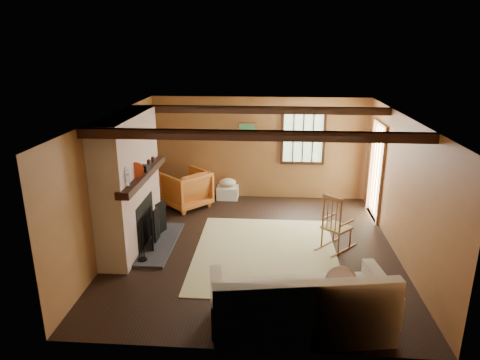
# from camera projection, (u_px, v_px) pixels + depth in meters

# --- Properties ---
(ground) EXTENTS (5.50, 5.50, 0.00)m
(ground) POSITION_uv_depth(u_px,v_px,m) (255.00, 248.00, 7.79)
(ground) COLOR black
(ground) RESTS_ON ground
(room_envelope) EXTENTS (5.02, 5.52, 2.44)m
(room_envelope) POSITION_uv_depth(u_px,v_px,m) (269.00, 158.00, 7.52)
(room_envelope) COLOR brown
(room_envelope) RESTS_ON ground
(fireplace) EXTENTS (1.02, 2.30, 2.40)m
(fireplace) POSITION_uv_depth(u_px,v_px,m) (130.00, 188.00, 7.61)
(fireplace) COLOR #AA5141
(fireplace) RESTS_ON ground
(rug) EXTENTS (2.50, 3.00, 0.01)m
(rug) POSITION_uv_depth(u_px,v_px,m) (265.00, 253.00, 7.59)
(rug) COLOR tan
(rug) RESTS_ON ground
(rocking_chair) EXTENTS (0.81, 0.83, 1.05)m
(rocking_chair) POSITION_uv_depth(u_px,v_px,m) (336.00, 226.00, 7.62)
(rocking_chair) COLOR #A37D4F
(rocking_chair) RESTS_ON ground
(sofa) EXTENTS (2.41, 1.35, 0.92)m
(sofa) POSITION_uv_depth(u_px,v_px,m) (301.00, 309.00, 5.44)
(sofa) COLOR silver
(sofa) RESTS_ON ground
(firewood_pile) EXTENTS (0.69, 0.13, 0.25)m
(firewood_pile) POSITION_uv_depth(u_px,v_px,m) (184.00, 192.00, 10.35)
(firewood_pile) COLOR brown
(firewood_pile) RESTS_ON ground
(laundry_basket) EXTENTS (0.50, 0.38, 0.30)m
(laundry_basket) POSITION_uv_depth(u_px,v_px,m) (228.00, 193.00, 10.22)
(laundry_basket) COLOR white
(laundry_basket) RESTS_ON ground
(basket_pillow) EXTENTS (0.50, 0.45, 0.20)m
(basket_pillow) POSITION_uv_depth(u_px,v_px,m) (228.00, 183.00, 10.14)
(basket_pillow) COLOR silver
(basket_pillow) RESTS_ON laundry_basket
(armchair) EXTENTS (1.29, 1.29, 0.84)m
(armchair) POSITION_uv_depth(u_px,v_px,m) (186.00, 189.00, 9.64)
(armchair) COLOR #BF6026
(armchair) RESTS_ON ground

